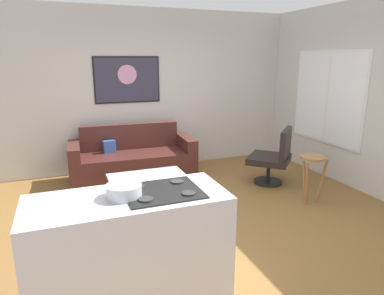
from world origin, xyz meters
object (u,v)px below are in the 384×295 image
mixing_bowl (124,191)px  wall_painting (127,80)px  couch (133,160)px  bar_stool (312,166)px  coffee_table (147,178)px  armchair (274,157)px

mixing_bowl → wall_painting: size_ratio=0.24×
couch → bar_stool: size_ratio=3.07×
couch → coffee_table: bearing=-91.4°
wall_painting → couch: bearing=-97.2°
couch → armchair: armchair is taller
mixing_bowl → armchair: bearing=35.5°
bar_stool → couch: bearing=138.0°
armchair → wall_painting: size_ratio=0.80×
armchair → mixing_bowl: 3.34m
couch → bar_stool: 2.84m
couch → mixing_bowl: mixing_bowl is taller
armchair → couch: bearing=151.9°
couch → bar_stool: bearing=-42.0°
bar_stool → wall_painting: (-2.04, 2.40, 1.08)m
coffee_table → armchair: size_ratio=1.14×
coffee_table → mixing_bowl: bearing=-108.2°
mixing_bowl → wall_painting: (0.71, 3.51, 0.63)m
coffee_table → wall_painting: (0.09, 1.62, 1.23)m
coffee_table → mixing_bowl: 2.08m
coffee_table → armchair: (2.07, 0.03, 0.08)m
coffee_table → mixing_bowl: (-0.62, -1.89, 0.60)m
wall_painting → bar_stool: bearing=-49.7°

